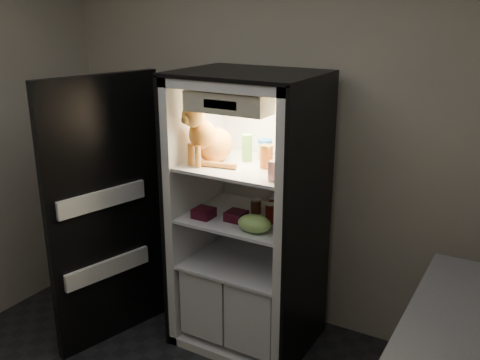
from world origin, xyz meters
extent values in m
plane|color=beige|center=(0.00, 1.80, 1.35)|extent=(3.60, 0.00, 3.60)
cube|color=white|center=(0.00, 1.67, 0.93)|extent=(0.85, 0.06, 1.85)
cube|color=white|center=(-0.40, 1.35, 0.93)|extent=(0.06, 0.70, 1.85)
cube|color=white|center=(0.40, 1.35, 0.93)|extent=(0.06, 0.70, 1.85)
cube|color=white|center=(0.00, 1.35, 1.82)|extent=(0.85, 0.70, 0.06)
cube|color=white|center=(0.00, 1.35, 0.03)|extent=(0.85, 0.70, 0.06)
cube|color=black|center=(-0.44, 1.35, 0.93)|extent=(0.02, 0.72, 1.87)
cube|color=black|center=(0.44, 1.35, 0.93)|extent=(0.02, 0.72, 1.87)
cube|color=black|center=(0.00, 1.35, 1.86)|extent=(0.90, 0.72, 0.02)
cube|color=white|center=(0.00, 1.32, 1.28)|extent=(0.73, 0.62, 0.02)
cube|color=white|center=(0.00, 1.32, 0.93)|extent=(0.73, 0.62, 0.02)
cube|color=white|center=(-0.18, 1.32, 0.35)|extent=(0.34, 0.58, 0.48)
cube|color=white|center=(0.18, 1.32, 0.35)|extent=(0.34, 0.58, 0.48)
cube|color=white|center=(0.00, 1.32, 0.60)|extent=(0.73, 0.62, 0.02)
cube|color=beige|center=(0.00, 1.11, 1.72)|extent=(0.52, 0.18, 0.12)
cube|color=black|center=(0.00, 1.02, 1.72)|extent=(0.22, 0.01, 0.05)
cube|color=black|center=(-0.84, 0.92, 0.93)|extent=(0.28, 0.86, 1.85)
cube|color=white|center=(-0.83, 0.86, 0.55)|extent=(0.22, 0.63, 0.12)
cube|color=white|center=(-0.83, 0.86, 1.05)|extent=(0.22, 0.63, 0.12)
ellipsoid|color=orange|center=(-0.21, 1.30, 1.40)|extent=(0.28, 0.31, 0.23)
ellipsoid|color=orange|center=(-0.24, 1.19, 1.48)|extent=(0.21, 0.20, 0.19)
sphere|color=#BD7225|center=(-0.26, 1.12, 1.61)|extent=(0.17, 0.17, 0.14)
sphere|color=#BD7225|center=(-0.27, 1.07, 1.60)|extent=(0.07, 0.07, 0.06)
cone|color=#BD7225|center=(-0.30, 1.14, 1.68)|extent=(0.07, 0.07, 0.06)
cone|color=#BD7225|center=(-0.21, 1.12, 1.68)|extent=(0.07, 0.07, 0.06)
cylinder|color=orange|center=(-0.29, 1.13, 1.36)|extent=(0.04, 0.04, 0.14)
cylinder|color=orange|center=(-0.22, 1.11, 1.36)|extent=(0.04, 0.04, 0.14)
cylinder|color=orange|center=(-0.12, 1.17, 1.31)|extent=(0.26, 0.08, 0.04)
cylinder|color=green|center=(-0.03, 1.39, 1.37)|extent=(0.07, 0.07, 0.16)
cylinder|color=green|center=(-0.03, 1.39, 1.46)|extent=(0.07, 0.07, 0.01)
cylinder|color=white|center=(0.05, 1.49, 1.35)|extent=(0.09, 0.09, 0.11)
cylinder|color=blue|center=(0.05, 1.49, 1.41)|extent=(0.10, 0.10, 0.02)
cylinder|color=maroon|center=(0.15, 1.32, 1.36)|extent=(0.08, 0.08, 0.13)
cylinder|color=gold|center=(0.15, 1.32, 1.43)|extent=(0.08, 0.08, 0.01)
cylinder|color=#A91D16|center=(0.31, 1.43, 1.39)|extent=(0.13, 0.13, 0.20)
cylinder|color=white|center=(0.31, 1.43, 1.50)|extent=(0.13, 0.13, 0.02)
cube|color=white|center=(0.32, 1.12, 1.35)|extent=(0.07, 0.07, 0.12)
cylinder|color=black|center=(0.16, 1.41, 1.00)|extent=(0.07, 0.07, 0.12)
cylinder|color=#B2B2B2|center=(0.16, 1.41, 1.06)|extent=(0.07, 0.07, 0.00)
cylinder|color=black|center=(0.28, 1.30, 1.00)|extent=(0.07, 0.07, 0.13)
cylinder|color=#B2B2B2|center=(0.28, 1.30, 1.07)|extent=(0.07, 0.07, 0.00)
cylinder|color=black|center=(0.20, 1.29, 1.00)|extent=(0.07, 0.07, 0.12)
cylinder|color=#B2B2B2|center=(0.20, 1.29, 1.07)|extent=(0.07, 0.07, 0.00)
cylinder|color=#4F2816|center=(0.03, 1.40, 0.98)|extent=(0.07, 0.07, 0.09)
cylinder|color=#B2B2B2|center=(0.03, 1.40, 1.03)|extent=(0.07, 0.07, 0.01)
ellipsoid|color=#85C45B|center=(0.18, 1.12, 0.99)|extent=(0.22, 0.16, 0.11)
cube|color=#480C1D|center=(-0.22, 1.16, 0.97)|extent=(0.12, 0.12, 0.06)
cube|color=#480C1D|center=(-0.01, 1.22, 0.97)|extent=(0.12, 0.12, 0.06)
camera|label=1|loc=(1.61, -1.52, 2.25)|focal=40.00mm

